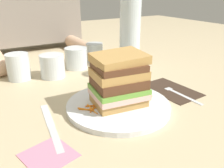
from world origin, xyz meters
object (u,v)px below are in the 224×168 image
Objects in this scene: knife at (51,126)px; sandwich at (119,80)px; empty_tumbler_2 at (95,52)px; napkin_pink at (49,155)px; fork at (177,91)px; juice_glass at (114,65)px; empty_tumbler_1 at (52,66)px; empty_tumbler_3 at (18,67)px; water_bottle at (130,30)px; empty_tumbler_0 at (76,58)px; main_plate at (118,105)px; napkin_dark at (171,90)px.

sandwich is at bearing 0.03° from knife.
empty_tumbler_2 is 0.57m from napkin_pink.
fork is 0.22m from juice_glass.
knife is 2.55× the size of empty_tumbler_1.
empty_tumbler_3 reaches higher than empty_tumbler_1.
knife is 2.43× the size of napkin_pink.
knife is 0.47m from water_bottle.
knife and napkin_pink have the same top height.
sandwich is 0.23m from napkin_pink.
empty_tumbler_2 is at bearing 24.08° from empty_tumbler_0.
empty_tumbler_3 is at bearing 159.93° from empty_tumbler_1.
juice_glass is 0.98× the size of empty_tumbler_3.
empty_tumbler_3 is at bearing -169.89° from empty_tumbler_2.
main_plate is 0.35m from water_bottle.
napkin_dark is 0.36m from empty_tumbler_0.
main_plate is at bearing 176.68° from fork.
empty_tumbler_1 is (-0.28, 0.04, -0.10)m from water_bottle.
empty_tumbler_2 is (0.10, 0.04, -0.00)m from empty_tumbler_0.
empty_tumbler_2 is at bearing 98.37° from napkin_dark.
empty_tumbler_3 is at bearing 116.92° from main_plate.
empty_tumbler_0 is (-0.17, 0.09, -0.10)m from water_bottle.
sandwich is 0.83× the size of napkin_dark.
empty_tumbler_1 is (-0.25, 0.30, 0.03)m from fork.
juice_glass is at bearing 61.32° from sandwich.
empty_tumbler_2 is 0.30m from empty_tumbler_3.
napkin_pink is (-0.31, -0.28, -0.04)m from juice_glass.
water_bottle is 0.22m from empty_tumbler_0.
juice_glass is (-0.08, 0.18, 0.04)m from napkin_dark.
napkin_pink is (-0.13, -0.38, -0.04)m from empty_tumbler_1.
main_plate is 3.09× the size of juice_glass.
juice_glass reaches higher than napkin_dark.
sandwich reaches higher than napkin_dark.
empty_tumbler_0 is at bearing -155.92° from empty_tumbler_2.
empty_tumbler_2 is at bearing 71.05° from sandwich.
sandwich is at bearing 176.45° from fork.
empty_tumbler_3 reaches higher than fork.
main_plate is 1.88× the size of sandwich.
sandwich reaches higher than main_plate.
juice_glass is at bearing -62.98° from empty_tumbler_0.
empty_tumbler_0 is (0.03, 0.34, -0.03)m from sandwich.
napkin_dark is 2.03× the size of empty_tumbler_0.
juice_glass is (0.27, 0.19, 0.04)m from knife.
empty_tumbler_0 is at bearing 2.76° from empty_tumbler_3.
napkin_dark is at bearing -95.29° from water_bottle.
empty_tumbler_1 is at bearing -20.07° from empty_tumbler_3.
knife is (-0.17, 0.00, -0.00)m from main_plate.
napkin_dark is at bearing -81.63° from empty_tumbler_2.
empty_tumbler_1 reaches higher than empty_tumbler_2.
juice_glass is 1.14× the size of empty_tumbler_2.
empty_tumbler_1 is at bearing 150.98° from juice_glass.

